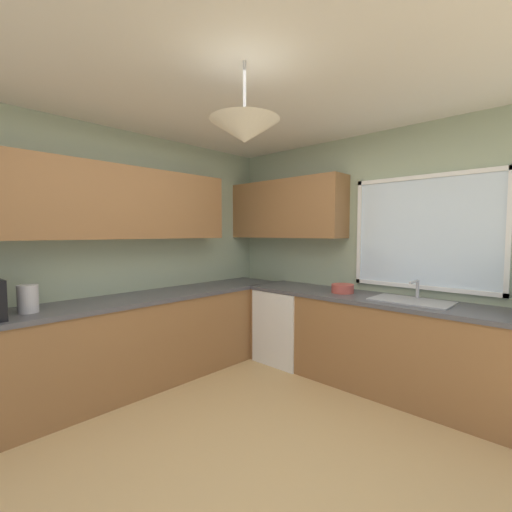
{
  "coord_description": "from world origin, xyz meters",
  "views": [
    {
      "loc": [
        1.56,
        -1.55,
        1.51
      ],
      "look_at": [
        -0.67,
        0.81,
        1.29
      ],
      "focal_mm": 24.43,
      "sensor_mm": 36.0,
      "label": 1
    }
  ],
  "objects_px": {
    "sink_assembly": "(411,301)",
    "bowl": "(343,288)",
    "kettle": "(28,299)",
    "dishwasher": "(288,325)"
  },
  "relations": [
    {
      "from": "dishwasher",
      "to": "sink_assembly",
      "type": "bearing_deg",
      "value": 1.48
    },
    {
      "from": "dishwasher",
      "to": "bowl",
      "type": "bearing_deg",
      "value": 2.48
    },
    {
      "from": "sink_assembly",
      "to": "bowl",
      "type": "bearing_deg",
      "value": -179.52
    },
    {
      "from": "sink_assembly",
      "to": "kettle",
      "type": "bearing_deg",
      "value": -128.89
    },
    {
      "from": "kettle",
      "to": "bowl",
      "type": "height_order",
      "value": "kettle"
    },
    {
      "from": "kettle",
      "to": "sink_assembly",
      "type": "height_order",
      "value": "kettle"
    },
    {
      "from": "kettle",
      "to": "sink_assembly",
      "type": "bearing_deg",
      "value": 51.11
    },
    {
      "from": "kettle",
      "to": "dishwasher",
      "type": "bearing_deg",
      "value": 75.5
    },
    {
      "from": "kettle",
      "to": "bowl",
      "type": "bearing_deg",
      "value": 61.99
    },
    {
      "from": "dishwasher",
      "to": "kettle",
      "type": "relative_size",
      "value": 3.84
    }
  ]
}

